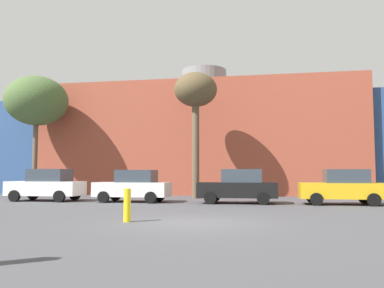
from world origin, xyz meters
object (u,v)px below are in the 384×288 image
Objects in this scene: parked_car_3 at (342,187)px; bare_tree_1 at (196,94)px; parked_car_0 at (47,185)px; bollard_yellow_0 at (127,205)px; parked_car_1 at (133,186)px; bare_tree_0 at (37,101)px; parked_car_2 at (239,186)px.

bare_tree_1 is at bearing -25.99° from parked_car_3.
parked_car_0 is 3.97× the size of bollard_yellow_0.
bollard_yellow_0 is at bearing 131.81° from parked_car_0.
parked_car_0 is 16.85m from parked_car_3.
parked_car_0 is 1.04× the size of parked_car_1.
bare_tree_0 is 19.75m from bollard_yellow_0.
parked_car_3 is at bearing 180.00° from parked_car_2.
bollard_yellow_0 is at bearing 107.24° from parked_car_1.
parked_car_1 is at bearing 0.00° from parked_car_2.
bare_tree_1 is at bearing -125.24° from parked_car_1.
parked_car_3 is 0.48× the size of bare_tree_0.
bare_tree_0 reaches higher than parked_car_3.
bare_tree_0 is 12.22m from bare_tree_1.
bare_tree_1 reaches higher than bollard_yellow_0.
parked_car_0 is 11.44m from parked_car_2.
parked_car_1 reaches higher than bollard_yellow_0.
parked_car_0 is 8.72m from bare_tree_0.
parked_car_1 is 9.70m from bollard_yellow_0.
bare_tree_0 is (-9.26, 4.91, 6.12)m from parked_car_1.
bollard_yellow_0 is at bearing -90.24° from bare_tree_1.
parked_car_0 is 0.49× the size of bare_tree_0.
bare_tree_1 reaches higher than parked_car_2.
parked_car_3 is (16.85, -0.00, -0.03)m from parked_car_0.
parked_car_2 is at bearing -53.25° from bare_tree_1.
bare_tree_1 is at bearing -153.55° from parked_car_0.
bare_tree_0 is 1.05× the size of bare_tree_1.
parked_car_2 is at bearing -17.80° from bare_tree_0.
parked_car_3 is at bearing 47.23° from bollard_yellow_0.
bare_tree_0 reaches higher than parked_car_2.
parked_car_2 is (6.03, 0.00, 0.01)m from parked_car_1.
parked_car_3 is at bearing -13.34° from bare_tree_0.
bare_tree_0 is (-15.29, 4.91, 6.11)m from parked_car_2.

